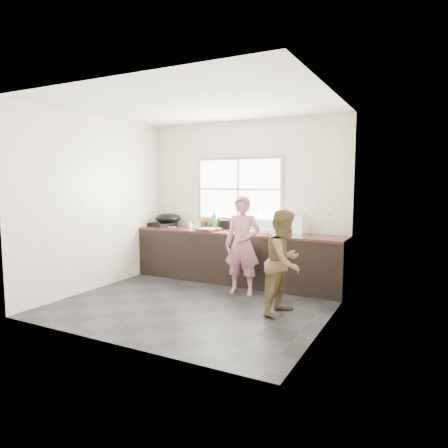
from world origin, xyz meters
The scene contains 30 objects.
floor centered at (0.00, 0.00, -0.01)m, with size 3.60×3.20×0.01m, color #262628.
ceiling centered at (0.00, 0.00, 2.71)m, with size 3.60×3.20×0.01m, color silver.
wall_back centered at (0.00, 1.60, 1.35)m, with size 3.60×0.01×2.70m, color silver.
wall_left centered at (-1.80, 0.00, 1.35)m, with size 0.01×3.20×2.70m, color silver.
wall_right centered at (1.80, 0.00, 1.35)m, with size 0.01×3.20×2.70m, color beige.
wall_front centered at (0.00, -1.60, 1.35)m, with size 3.60×0.01×2.70m, color beige.
cabinet centered at (0.00, 1.29, 0.41)m, with size 3.60×0.62×0.82m, color black.
countertop centered at (0.00, 1.29, 0.84)m, with size 3.60×0.64×0.04m, color #3D1E19.
sink centered at (0.35, 1.29, 0.86)m, with size 0.55×0.45×0.02m, color silver.
faucet centered at (0.35, 1.49, 1.01)m, with size 0.02×0.02×0.30m, color silver.
window_frame centered at (-0.10, 1.59, 1.55)m, with size 1.60×0.05×1.10m, color #9EA0A5.
window_glazing centered at (-0.10, 1.57, 1.55)m, with size 1.50×0.01×1.00m, color white.
woman centered at (0.37, 0.74, 0.69)m, with size 0.51×0.33×1.38m, color #C07389.
person_side centered at (1.23, 0.15, 0.67)m, with size 0.65×0.51×1.33m, color brown.
cutting_board centered at (-0.48, 1.16, 0.88)m, with size 0.38×0.38×0.04m, color #331D14.
cleaver centered at (-0.35, 1.20, 0.90)m, with size 0.22×0.11×0.01m, color #B6B9BD.
bowl_mince centered at (-0.40, 1.08, 0.89)m, with size 0.20×0.20×0.05m, color white.
bowl_crabs centered at (0.52, 1.19, 0.89)m, with size 0.20×0.20×0.06m, color white.
bowl_held centered at (0.33, 1.17, 0.89)m, with size 0.18×0.18×0.06m, color white.
black_pot centered at (-0.32, 1.52, 0.94)m, with size 0.22×0.22×0.16m, color black.
plate_food centered at (-0.96, 1.52, 0.87)m, with size 0.21×0.21×0.02m, color silver.
bottle_green centered at (-0.54, 1.52, 1.03)m, with size 0.13×0.13×0.34m, color #4B9D33.
bottle_brown_tall centered at (-0.73, 1.49, 0.94)m, with size 0.07×0.08×0.17m, color #431D10.
bottle_brown_short centered at (-0.58, 1.52, 0.94)m, with size 0.13×0.13×0.17m, color #4F2813.
glass_jar centered at (-0.90, 1.28, 0.91)m, with size 0.07×0.07×0.11m, color white.
burner centered at (-1.57, 1.37, 0.89)m, with size 0.40×0.40×0.06m, color black.
wok centered at (-1.45, 1.39, 1.01)m, with size 0.47×0.47×0.18m, color black.
dish_rack centered at (0.95, 1.38, 1.01)m, with size 0.40×0.28×0.30m, color white.
pot_lid_left centered at (-1.35, 1.35, 0.87)m, with size 0.23×0.23×0.01m, color silver.
pot_lid_right centered at (-0.83, 1.35, 0.87)m, with size 0.23×0.23×0.01m, color silver.
Camera 1 is at (2.85, -4.62, 1.70)m, focal length 32.00 mm.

